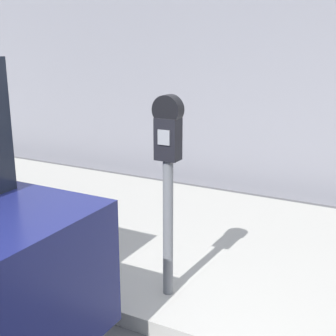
# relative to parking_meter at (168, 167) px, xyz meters

# --- Properties ---
(sidewalk) EXTENTS (24.00, 2.80, 0.12)m
(sidewalk) POSITION_rel_parking_meter_xyz_m (0.04, 1.02, -1.02)
(sidewalk) COLOR #ADAAA3
(sidewalk) RESTS_ON ground_plane
(parking_meter) EXTENTS (0.20, 0.12, 1.45)m
(parking_meter) POSITION_rel_parking_meter_xyz_m (0.00, 0.00, 0.00)
(parking_meter) COLOR slate
(parking_meter) RESTS_ON sidewalk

